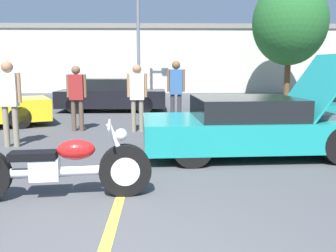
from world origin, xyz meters
name	(u,v)px	position (x,y,z in m)	size (l,w,h in m)	color
parking_stripe_middle	(124,186)	(-0.20, 2.22, 0.00)	(0.12, 4.98, 0.01)	yellow
far_building	(155,57)	(0.00, 23.52, 2.34)	(32.00, 4.20, 4.40)	beige
light_pole	(140,23)	(-0.72, 17.23, 3.94)	(1.21, 0.28, 7.12)	slate
tree_background	(290,22)	(7.25, 17.46, 4.01)	(3.94, 3.94, 6.29)	brown
motorcycle	(55,168)	(-1.02, 1.75, 0.41)	(2.45, 0.70, 0.98)	black
show_car_hood_open	(254,126)	(2.13, 4.17, 0.56)	(4.31, 2.17, 1.94)	teal
parked_car_mid_row	(111,96)	(-1.55, 11.45, 0.59)	(4.06, 1.74, 1.24)	black
spectator_near_motorcycle	(77,93)	(-1.85, 6.91, 1.02)	(0.52, 0.22, 1.71)	brown
spectator_by_show_car	(137,92)	(-0.27, 6.75, 1.04)	(0.52, 0.23, 1.74)	gray
spectator_midground	(9,96)	(-2.83, 4.95, 1.08)	(0.52, 0.24, 1.80)	gray
spectator_far_lot	(176,87)	(0.78, 7.88, 1.12)	(0.52, 0.24, 1.85)	#333338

